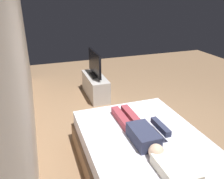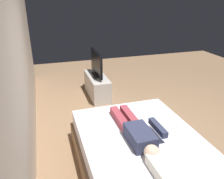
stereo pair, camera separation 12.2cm
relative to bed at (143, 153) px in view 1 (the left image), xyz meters
The scene contains 8 objects.
ground_plane 0.88m from the bed, 32.10° to the right, with size 10.00×10.00×0.00m, color #8C6B4C.
back_wall 2.14m from the bed, 52.28° to the left, with size 6.40×0.10×2.80m, color beige.
bed is the anchor object (origin of this frame).
pillow 0.78m from the bed, behind, with size 0.48×0.34×0.12m, color silver.
person 0.36m from the bed, 63.29° to the left, with size 1.26×0.46×0.18m.
remote 0.48m from the bed, 62.61° to the right, with size 0.15×0.04×0.02m, color black.
tv_stand 2.59m from the bed, ahead, with size 1.10×0.40×0.50m, color #B7B2AD.
tv 2.65m from the bed, ahead, with size 0.88×0.20×0.59m.
Camera 1 is at (-2.96, 1.69, 2.30)m, focal length 36.72 mm.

